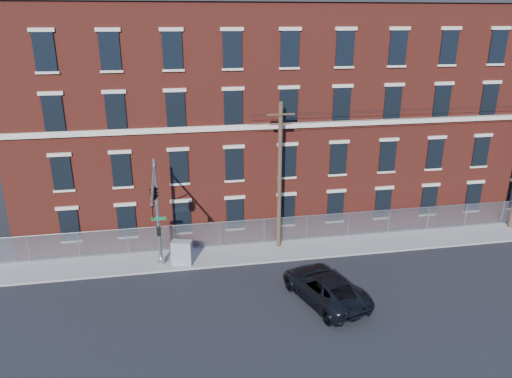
{
  "coord_description": "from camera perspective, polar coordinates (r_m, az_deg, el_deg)",
  "views": [
    {
      "loc": [
        -4.88,
        -23.52,
        15.05
      ],
      "look_at": [
        0.12,
        4.0,
        5.01
      ],
      "focal_mm": 33.48,
      "sensor_mm": 36.0,
      "label": 1
    }
  ],
  "objects": [
    {
      "name": "mill_building",
      "position": [
        41.65,
        13.96,
        9.64
      ],
      "size": [
        55.3,
        14.32,
        16.3
      ],
      "color": "#5F1F15",
      "rests_on": "ground"
    },
    {
      "name": "pickup_truck",
      "position": [
        27.62,
        8.16,
        -11.49
      ],
      "size": [
        4.38,
        6.43,
        1.64
      ],
      "primitive_type": "imported",
      "rotation": [
        0.0,
        0.0,
        3.45
      ],
      "color": "black",
      "rests_on": "ground"
    },
    {
      "name": "utility_cabinet",
      "position": [
        31.11,
        -8.84,
        -7.53
      ],
      "size": [
        1.4,
        0.95,
        1.59
      ],
      "primitive_type": "cube",
      "rotation": [
        0.0,
        0.0,
        -0.26
      ],
      "color": "gray",
      "rests_on": "sidewalk"
    },
    {
      "name": "traffic_signal_mast",
      "position": [
        27.47,
        -11.97,
        -1.29
      ],
      "size": [
        0.9,
        6.75,
        7.0
      ],
      "color": "#9EA0A5",
      "rests_on": "ground"
    },
    {
      "name": "sidewalk",
      "position": [
        36.37,
        18.54,
        -5.69
      ],
      "size": [
        65.0,
        3.0,
        0.12
      ],
      "primitive_type": "cube",
      "color": "gray",
      "rests_on": "ground"
    },
    {
      "name": "chain_link_fence",
      "position": [
        37.01,
        17.77,
        -3.47
      ],
      "size": [
        59.06,
        0.06,
        1.85
      ],
      "color": "#A5A8AD",
      "rests_on": "ground"
    },
    {
      "name": "ground",
      "position": [
        28.34,
        1.23,
        -12.33
      ],
      "size": [
        140.0,
        140.0,
        0.0
      ],
      "primitive_type": "plane",
      "color": "black",
      "rests_on": "ground"
    },
    {
      "name": "utility_pole_near",
      "position": [
        31.45,
        2.84,
        1.74
      ],
      "size": [
        1.8,
        0.28,
        10.0
      ],
      "color": "#4D3726",
      "rests_on": "ground"
    }
  ]
}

